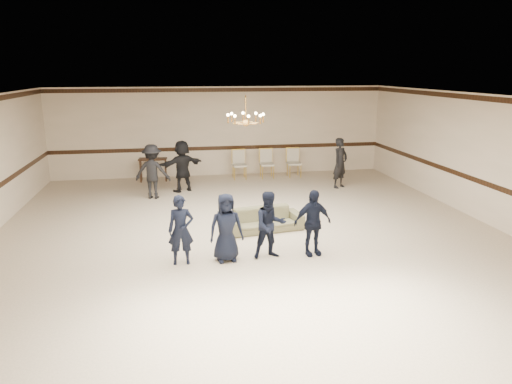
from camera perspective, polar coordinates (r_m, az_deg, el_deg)
room at (r=10.49m, az=-0.38°, el=2.55°), size 12.01×14.01×3.21m
chair_rail at (r=17.41m, az=-4.26°, el=5.31°), size 12.00×0.02×0.14m
crown_molding at (r=17.21m, az=-4.39°, el=12.16°), size 12.00×0.02×0.14m
chandelier at (r=11.29m, az=-1.26°, el=9.94°), size 0.94×0.94×0.89m
boy_a at (r=9.50m, az=-9.04°, el=-4.56°), size 0.51×0.34×1.40m
boy_b at (r=9.55m, az=-3.62°, el=-4.30°), size 0.72×0.51×1.40m
boy_c at (r=9.68m, az=1.70°, el=-4.00°), size 0.74×0.60×1.40m
boy_d at (r=9.90m, az=6.82°, el=-3.69°), size 0.86×0.46×1.40m
settee at (r=11.44m, az=1.02°, el=-3.33°), size 1.94×1.01×0.54m
adult_left at (r=14.50m, az=-12.37°, el=2.42°), size 1.17×0.84×1.64m
adult_mid at (r=15.17m, az=-8.88°, el=3.11°), size 1.58×1.09×1.64m
adult_right at (r=15.72m, az=10.10°, el=3.46°), size 0.72×0.66×1.64m
banquet_chair_left at (r=16.79m, az=-2.01°, el=3.29°), size 0.54×0.54×1.01m
banquet_chair_mid at (r=16.96m, az=1.34°, el=3.40°), size 0.49×0.49×1.01m
banquet_chair_right at (r=17.18m, az=4.62°, el=3.50°), size 0.52×0.52×1.01m
console_table at (r=16.87m, az=-12.26°, el=2.65°), size 0.99×0.49×0.81m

